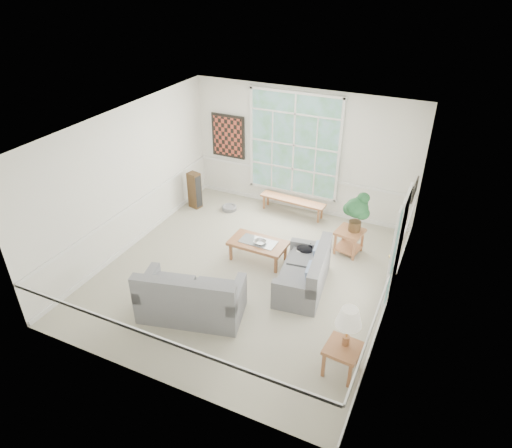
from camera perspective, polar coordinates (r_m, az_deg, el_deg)
The scene contains 24 objects.
floor at distance 9.24m, azimuth -1.09°, elevation -6.08°, with size 5.50×6.00×0.01m, color #A49E8B.
ceiling at distance 7.82m, azimuth -1.31°, elevation 11.85°, with size 5.50×6.00×0.02m, color white.
wall_back at distance 10.94m, azimuth 5.80°, elevation 8.97°, with size 5.50×0.02×3.00m, color white.
wall_front at distance 6.34m, azimuth -13.34°, elevation -9.77°, with size 5.50×0.02×3.00m, color white.
wall_left at distance 9.82m, azimuth -15.83°, elevation 5.31°, with size 0.02×6.00×3.00m, color white.
wall_right at distance 7.78m, azimuth 17.36°, elevation -2.05°, with size 0.02×6.00×3.00m, color white.
window_back at distance 10.91m, azimuth 4.76°, elevation 9.81°, with size 2.30×0.08×2.40m, color white.
entry_door at distance 8.52m, azimuth 17.32°, elevation -2.54°, with size 0.08×0.90×2.10m, color white.
door_sidelight at distance 7.94m, azimuth 16.65°, elevation -4.22°, with size 0.08×0.26×1.90m, color white.
wall_art at distance 11.60m, azimuth -3.51°, elevation 10.88°, with size 0.90×0.06×1.10m, color #5B271C.
wall_frame_near at distance 9.29m, azimuth 19.01°, elevation 3.61°, with size 0.04×0.26×0.32m, color black.
wall_frame_far at distance 9.66m, azimuth 19.35°, elevation 4.58°, with size 0.04×0.26×0.32m, color black.
loveseat_right at distance 8.65m, azimuth 5.88°, elevation -5.65°, with size 0.81×1.56×0.85m, color slate.
loveseat_front at distance 8.07m, azimuth -8.11°, elevation -8.36°, with size 1.78×0.92×0.96m, color slate.
coffee_table at distance 9.47m, azimuth 0.27°, elevation -3.37°, with size 1.18×0.64×0.44m, color #965B38.
pewter_bowl at distance 9.28m, azimuth 0.51°, elevation -2.27°, with size 0.30×0.30×0.07m, color #A1A0A6.
window_bench at distance 11.21m, azimuth 4.57°, elevation 2.21°, with size 1.64×0.32×0.38m, color #965B38.
end_table at distance 9.87m, azimuth 11.52°, elevation -2.17°, with size 0.54×0.54×0.54m, color #965B38.
houseplant at distance 9.54m, azimuth 12.44°, elevation 1.44°, with size 0.51×0.51×0.87m, color #1E4D28, non-canonical shape.
side_table at distance 7.28m, azimuth 10.65°, elevation -16.30°, with size 0.51×0.51×0.52m, color #965B38.
table_lamp at distance 6.91m, azimuth 11.40°, elevation -12.53°, with size 0.40×0.40×0.68m, color white, non-canonical shape.
pet_bed at distance 11.42m, azimuth -3.37°, elevation 2.04°, with size 0.38×0.38×0.11m, color slate.
floor_speaker at distance 11.47m, azimuth -7.69°, elevation 4.22°, with size 0.29×0.23×0.92m, color #432D18.
cat at distance 9.05m, azimuth 6.10°, elevation -3.12°, with size 0.33×0.24×0.16m, color black.
Camera 1 is at (3.28, -6.63, 5.53)m, focal length 32.00 mm.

